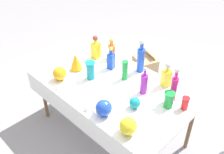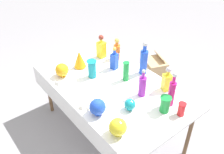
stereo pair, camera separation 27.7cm
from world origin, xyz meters
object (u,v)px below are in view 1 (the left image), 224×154
(square_decanter_3, at_px, (166,77))
(round_bowl_2, at_px, (104,108))
(round_bowl_1, at_px, (135,103))
(square_decanter_0, at_px, (111,60))
(slender_vase_1, at_px, (169,99))
(tall_bottle_0, at_px, (174,87))
(slender_vase_0, at_px, (125,70))
(fluted_vase_0, at_px, (76,61))
(tall_bottle_1, at_px, (144,83))
(round_bowl_3, at_px, (60,74))
(slender_vase_2, at_px, (185,103))
(square_decanter_1, at_px, (112,50))
(tall_bottle_2, at_px, (141,59))
(cardboard_box_behind_left, at_px, (145,66))
(square_decanter_2, at_px, (96,49))
(round_bowl_0, at_px, (128,126))
(slender_vase_3, at_px, (90,70))

(square_decanter_3, relative_size, round_bowl_2, 1.72)
(round_bowl_1, bearing_deg, square_decanter_0, 152.92)
(square_decanter_3, relative_size, slender_vase_1, 1.70)
(square_decanter_0, xyz_separation_m, round_bowl_2, (0.52, -0.63, -0.03))
(tall_bottle_0, relative_size, slender_vase_0, 1.64)
(round_bowl_1, relative_size, round_bowl_2, 0.71)
(slender_vase_0, relative_size, fluted_vase_0, 1.07)
(slender_vase_0, xyz_separation_m, round_bowl_2, (0.25, -0.58, -0.04))
(tall_bottle_1, distance_m, slender_vase_1, 0.32)
(tall_bottle_1, xyz_separation_m, slender_vase_0, (-0.31, 0.04, -0.00))
(round_bowl_3, bearing_deg, slender_vase_2, 24.27)
(round_bowl_2, bearing_deg, square_decanter_3, 79.20)
(slender_vase_0, bearing_deg, square_decanter_1, 153.21)
(square_decanter_3, height_order, round_bowl_3, square_decanter_3)
(round_bowl_1, distance_m, round_bowl_2, 0.32)
(square_decanter_1, xyz_separation_m, square_decanter_3, (0.84, 0.01, -0.00))
(tall_bottle_2, height_order, cardboard_box_behind_left, tall_bottle_2)
(slender_vase_2, xyz_separation_m, round_bowl_2, (-0.51, -0.62, 0.01))
(slender_vase_0, bearing_deg, slender_vase_2, 3.33)
(square_decanter_2, xyz_separation_m, round_bowl_0, (1.16, -0.68, -0.04))
(square_decanter_2, distance_m, fluted_vase_0, 0.36)
(tall_bottle_0, relative_size, round_bowl_3, 2.35)
(square_decanter_2, distance_m, slender_vase_0, 0.59)
(tall_bottle_2, relative_size, fluted_vase_0, 1.89)
(tall_bottle_0, xyz_separation_m, cardboard_box_behind_left, (-1.13, 1.04, -0.76))
(fluted_vase_0, bearing_deg, cardboard_box_behind_left, 88.73)
(tall_bottle_0, bearing_deg, slender_vase_0, -172.71)
(tall_bottle_2, distance_m, square_decanter_2, 0.63)
(slender_vase_3, height_order, fluted_vase_0, fluted_vase_0)
(tall_bottle_1, relative_size, round_bowl_1, 2.67)
(tall_bottle_1, relative_size, fluted_vase_0, 1.46)
(round_bowl_2, distance_m, round_bowl_3, 0.78)
(slender_vase_3, relative_size, round_bowl_3, 1.29)
(square_decanter_1, bearing_deg, cardboard_box_behind_left, 96.20)
(square_decanter_2, distance_m, round_bowl_1, 1.06)
(round_bowl_2, relative_size, round_bowl_3, 1.03)
(square_decanter_3, bearing_deg, tall_bottle_2, 176.36)
(square_decanter_0, bearing_deg, round_bowl_1, -27.08)
(square_decanter_1, height_order, round_bowl_1, square_decanter_1)
(tall_bottle_1, relative_size, round_bowl_2, 1.90)
(square_decanter_0, relative_size, round_bowl_2, 1.74)
(square_decanter_0, height_order, round_bowl_1, square_decanter_0)
(slender_vase_0, distance_m, round_bowl_2, 0.63)
(tall_bottle_1, height_order, fluted_vase_0, tall_bottle_1)
(square_decanter_3, bearing_deg, square_decanter_0, -165.14)
(tall_bottle_1, distance_m, slender_vase_2, 0.46)
(tall_bottle_0, distance_m, square_decanter_3, 0.25)
(slender_vase_0, bearing_deg, cardboard_box_behind_left, 115.25)
(tall_bottle_0, bearing_deg, slender_vase_2, -11.01)
(slender_vase_1, bearing_deg, square_decanter_2, 174.02)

